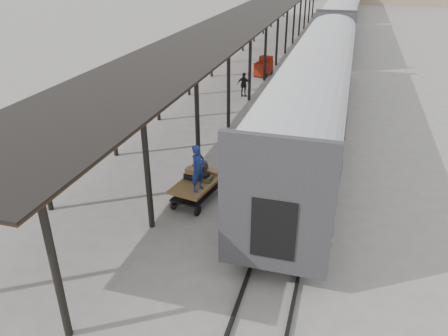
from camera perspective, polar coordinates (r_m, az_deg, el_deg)
The scene contains 9 objects.
ground at distance 16.72m, azimuth -2.30°, elevation -4.62°, with size 160.00×160.00×0.00m, color slate.
train at distance 47.75m, azimuth 14.99°, elevation 18.52°, with size 3.45×76.01×4.01m.
canopy at distance 38.68m, azimuth 4.21°, elevation 19.56°, with size 4.90×64.30×4.15m.
rails at distance 48.35m, azimuth 14.63°, elevation 15.47°, with size 1.54×150.00×0.12m.
baggage_cart at distance 16.59m, azimuth -3.40°, elevation -2.33°, with size 1.66×2.59×0.86m.
suitcase_stack at distance 16.69m, azimuth -3.11°, elevation -0.54°, with size 1.28×1.07×0.58m.
luggage_tug at distance 34.42m, azimuth 5.23°, elevation 12.97°, with size 1.27×1.76×1.41m.
porter at distance 15.47m, azimuth -3.42°, elevation -0.04°, with size 0.64×0.42×1.75m, color navy.
pedestrian at distance 29.05m, azimuth 2.62°, elevation 10.81°, with size 0.93×0.39×1.59m, color black.
Camera 1 is at (4.58, -13.57, 8.64)m, focal length 35.00 mm.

